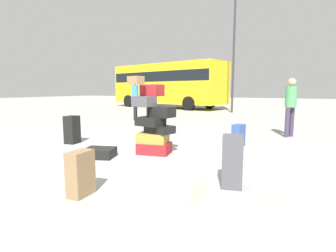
% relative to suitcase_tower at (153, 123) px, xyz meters
% --- Properties ---
extents(ground_plane, '(80.00, 80.00, 0.00)m').
position_rel_suitcase_tower_xyz_m(ground_plane, '(-0.43, -0.13, -0.63)').
color(ground_plane, '#9E9E99').
extents(suitcase_tower, '(0.90, 0.70, 1.61)m').
position_rel_suitcase_tower_xyz_m(suitcase_tower, '(0.00, 0.00, 0.00)').
color(suitcase_tower, maroon).
rests_on(suitcase_tower, ground).
extents(suitcase_charcoal_foreground_near, '(0.34, 0.37, 0.72)m').
position_rel_suitcase_tower_xyz_m(suitcase_charcoal_foreground_near, '(1.98, -1.19, -0.27)').
color(suitcase_charcoal_foreground_near, '#4C4C51').
rests_on(suitcase_charcoal_foreground_near, ground).
extents(suitcase_brown_left_side, '(0.23, 0.36, 0.57)m').
position_rel_suitcase_tower_xyz_m(suitcase_brown_left_side, '(0.37, -2.39, -0.35)').
color(suitcase_brown_left_side, olive).
rests_on(suitcase_brown_left_side, ground).
extents(suitcase_black_foreground_far, '(0.68, 0.59, 0.19)m').
position_rel_suitcase_tower_xyz_m(suitcase_black_foreground_far, '(-0.75, -0.82, -0.54)').
color(suitcase_black_foreground_far, black).
rests_on(suitcase_black_foreground_far, ground).
extents(suitcase_navy_white_trunk, '(0.28, 0.36, 0.52)m').
position_rel_suitcase_tower_xyz_m(suitcase_navy_white_trunk, '(1.42, 1.54, -0.37)').
color(suitcase_navy_white_trunk, '#334F99').
rests_on(suitcase_navy_white_trunk, ground).
extents(suitcase_black_right_side, '(0.32, 0.35, 0.69)m').
position_rel_suitcase_tower_xyz_m(suitcase_black_right_side, '(-2.32, -0.06, -0.29)').
color(suitcase_black_right_side, black).
rests_on(suitcase_black_right_side, ground).
extents(suitcase_cream_upright_blue, '(0.57, 0.45, 0.31)m').
position_rel_suitcase_tower_xyz_m(suitcase_cream_upright_blue, '(1.55, -1.96, -0.48)').
color(suitcase_cream_upright_blue, beige).
rests_on(suitcase_cream_upright_blue, ground).
extents(person_bearded_onlooker, '(0.30, 0.34, 1.61)m').
position_rel_suitcase_tower_xyz_m(person_bearded_onlooker, '(-3.01, 4.62, 0.33)').
color(person_bearded_onlooker, brown).
rests_on(person_bearded_onlooker, ground).
extents(person_tourist_with_camera, '(0.30, 0.32, 1.76)m').
position_rel_suitcase_tower_xyz_m(person_tourist_with_camera, '(-3.92, 4.99, 0.42)').
color(person_tourist_with_camera, black).
rests_on(person_tourist_with_camera, ground).
extents(person_passerby_in_red, '(0.30, 0.31, 1.65)m').
position_rel_suitcase_tower_xyz_m(person_passerby_in_red, '(2.40, 3.49, 0.36)').
color(person_passerby_in_red, '#3F334C').
rests_on(person_passerby_in_red, ground).
extents(parked_bus, '(9.27, 4.41, 3.15)m').
position_rel_suitcase_tower_xyz_m(parked_bus, '(-6.52, 12.86, 1.20)').
color(parked_bus, yellow).
rests_on(parked_bus, ground).
extents(lamp_post, '(0.36, 0.36, 6.78)m').
position_rel_suitcase_tower_xyz_m(lamp_post, '(-1.11, 10.71, 3.72)').
color(lamp_post, '#333338').
rests_on(lamp_post, ground).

